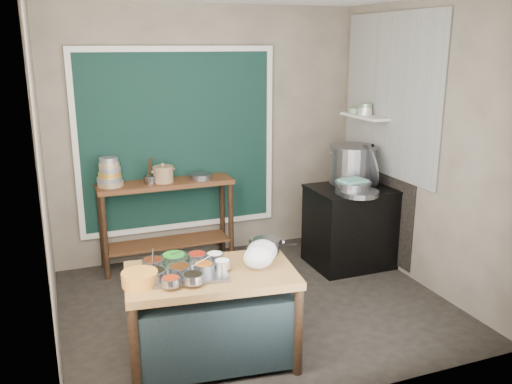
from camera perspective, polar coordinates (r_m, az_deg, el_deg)
name	(u,v)px	position (r m, az deg, el deg)	size (l,w,h in m)	color
floor	(256,306)	(5.23, -0.01, -11.88)	(3.50, 3.00, 0.02)	#2B2721
back_wall	(208,134)	(6.16, -5.12, 6.12)	(3.50, 0.02, 2.80)	#796F5D
left_wall	(41,177)	(4.45, -21.69, 1.47)	(0.02, 3.00, 2.80)	#796F5D
right_wall	(421,146)	(5.62, 17.02, 4.61)	(0.02, 3.00, 2.80)	#796F5D
curtain_panel	(178,141)	(6.04, -8.21, 5.37)	(2.10, 0.02, 1.90)	black
curtain_frame	(178,141)	(6.03, -8.18, 5.35)	(2.22, 0.03, 2.02)	beige
tile_panel	(390,96)	(5.98, 13.92, 9.81)	(0.02, 1.70, 1.70)	#B2B2AA
soot_patch	(378,198)	(6.27, 12.77, -0.58)	(0.01, 1.30, 1.30)	black
wall_shelf	(365,116)	(6.20, 11.38, 7.81)	(0.22, 0.70, 0.03)	beige
prep_table	(212,317)	(4.24, -4.67, -13.00)	(1.25, 0.72, 0.75)	olive
back_counter	(167,223)	(6.04, -9.33, -3.27)	(1.45, 0.40, 0.95)	#4F2816
stove_block	(352,227)	(6.07, 10.06, -3.69)	(0.90, 0.68, 0.85)	black
stove_top	(354,189)	(5.94, 10.26, 0.32)	(0.92, 0.69, 0.03)	black
condiment_tray	(186,273)	(4.04, -7.36, -8.43)	(0.58, 0.42, 0.03)	gray
condiment_bowls	(182,267)	(4.03, -7.80, -7.78)	(0.66, 0.54, 0.08)	gray
yellow_basin	(140,278)	(3.91, -12.13, -8.89)	(0.25, 0.25, 0.10)	#B37020
saucepan	(267,246)	(4.37, 1.12, -5.74)	(0.22, 0.22, 0.12)	gray
plastic_bag_a	(259,257)	(4.08, 0.28, -6.88)	(0.23, 0.20, 0.18)	white
plastic_bag_b	(262,251)	(4.19, 0.63, -6.27)	(0.24, 0.21, 0.18)	white
bowl_stack	(110,174)	(5.81, -15.16, 1.88)	(0.27, 0.27, 0.30)	tan
utensil_cup	(150,180)	(5.84, -11.06, 1.30)	(0.14, 0.14, 0.08)	gray
ceramic_crock	(163,175)	(5.86, -9.74, 1.76)	(0.23, 0.23, 0.16)	#8F6D4E
wide_bowl	(201,177)	(5.94, -5.84, 1.63)	(0.24, 0.24, 0.06)	gray
stock_pot	(352,164)	(6.09, 10.12, 2.87)	(0.54, 0.54, 0.42)	gray
pot_lid	(370,166)	(5.98, 11.90, 2.74)	(0.47, 0.47, 0.02)	gray
steamer	(353,187)	(5.70, 10.15, 0.49)	(0.39, 0.39, 0.13)	gray
green_cloth	(353,181)	(5.68, 10.18, 1.20)	(0.26, 0.20, 0.02)	#61A89B
shallow_pan	(359,193)	(5.64, 10.81, -0.10)	(0.40, 0.40, 0.05)	gray
shelf_bowl_stack	(365,110)	(6.19, 11.40, 8.50)	(0.16, 0.16, 0.13)	silver
shelf_bowl_green	(355,110)	(6.37, 10.36, 8.45)	(0.15, 0.15, 0.05)	gray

